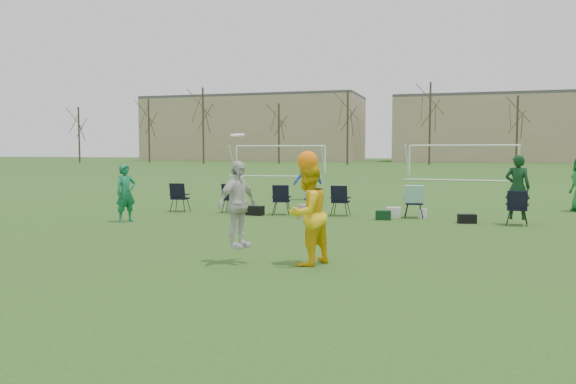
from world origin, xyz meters
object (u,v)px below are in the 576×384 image
(fielder_blue, at_px, (308,176))
(goal_left, at_px, (280,152))
(center_contest, at_px, (285,209))
(fielder_green_near, at_px, (126,193))
(goal_mid, at_px, (462,152))

(fielder_blue, xyz_separation_m, goal_left, (-7.67, 20.46, 0.94))
(center_contest, distance_m, goal_left, 35.09)
(fielder_green_near, bearing_deg, goal_left, 37.23)
(fielder_green_near, bearing_deg, fielder_blue, 7.56)
(fielder_blue, distance_m, goal_left, 21.87)
(fielder_blue, relative_size, goal_mid, 0.27)
(fielder_blue, bearing_deg, goal_left, -108.72)
(fielder_blue, bearing_deg, center_contest, 63.50)
(fielder_green_near, height_order, goal_left, goal_left)
(fielder_green_near, distance_m, fielder_blue, 9.08)
(fielder_blue, xyz_separation_m, goal_mid, (6.33, 18.46, 0.94))
(fielder_green_near, height_order, goal_mid, goal_mid)
(goal_left, bearing_deg, center_contest, -77.39)
(goal_left, relative_size, goal_mid, 1.00)
(goal_mid, bearing_deg, fielder_green_near, -105.58)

